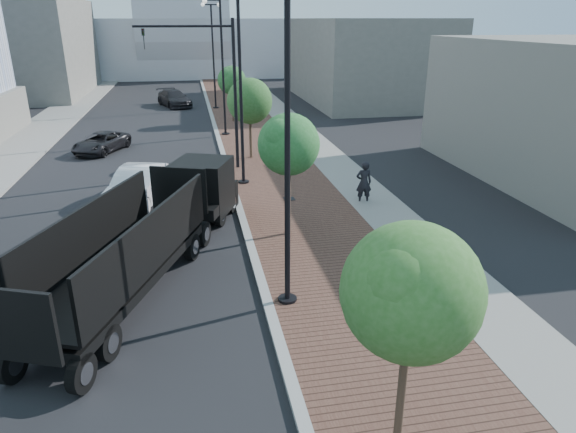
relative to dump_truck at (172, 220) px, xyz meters
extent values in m
cube|color=#4C2D23|center=(6.28, 25.60, -1.18)|extent=(7.00, 140.00, 0.12)
cube|color=slate|center=(8.98, 25.60, -1.17)|extent=(2.40, 140.00, 0.13)
cube|color=gray|center=(2.78, 25.60, -1.17)|extent=(0.30, 140.00, 0.14)
cube|color=slate|center=(-10.22, 25.60, -1.18)|extent=(4.00, 140.00, 0.12)
cube|color=black|center=(1.22, 3.09, 0.21)|extent=(2.79, 2.84, 2.22)
cube|color=black|center=(1.77, 4.49, -0.51)|extent=(2.06, 1.15, 1.11)
cube|color=black|center=(0.67, 1.70, -0.34)|extent=(2.23, 1.42, 0.43)
cube|color=black|center=(-1.35, -3.42, -0.34)|extent=(4.78, 8.04, 0.30)
cube|color=black|center=(-1.35, -3.42, 0.00)|extent=(4.86, 8.07, 0.10)
cube|color=black|center=(-2.34, -3.03, 0.85)|extent=(2.97, 7.33, 1.70)
cube|color=black|center=(-0.36, -3.81, 0.85)|extent=(2.97, 7.33, 1.70)
cube|color=black|center=(-3.02, -7.64, 0.85)|extent=(2.02, 0.88, 1.70)
cube|color=black|center=(0.32, 0.80, 0.85)|extent=(2.02, 0.88, 1.70)
cylinder|color=black|center=(0.17, 2.86, -0.77)|extent=(0.58, 0.97, 0.94)
cylinder|color=silver|center=(0.17, 2.86, -0.77)|extent=(0.46, 0.58, 0.51)
cylinder|color=black|center=(1.83, 2.20, -0.77)|extent=(0.58, 0.97, 0.94)
cylinder|color=silver|center=(1.83, 2.20, -0.77)|extent=(0.46, 0.58, 0.51)
cylinder|color=black|center=(0.76, 4.35, -0.77)|extent=(0.58, 0.97, 0.94)
cylinder|color=silver|center=(0.76, 4.35, -0.77)|extent=(0.46, 0.58, 0.51)
cylinder|color=black|center=(2.42, 3.69, -0.77)|extent=(0.58, 0.97, 0.94)
cylinder|color=silver|center=(2.42, 3.69, -0.77)|extent=(0.46, 0.58, 0.51)
cylinder|color=black|center=(-3.58, -6.63, -0.77)|extent=(0.58, 0.97, 0.94)
cylinder|color=silver|center=(-3.58, -6.63, -0.77)|extent=(0.46, 0.58, 0.51)
cylinder|color=black|center=(-1.91, -7.28, -0.77)|extent=(0.58, 0.97, 0.94)
cylinder|color=silver|center=(-1.91, -7.28, -0.77)|extent=(0.46, 0.58, 0.51)
cylinder|color=black|center=(-3.14, -5.51, -0.77)|extent=(0.58, 0.97, 0.94)
cylinder|color=silver|center=(-3.14, -5.51, -0.77)|extent=(0.46, 0.58, 0.51)
cylinder|color=black|center=(-1.47, -6.17, -0.77)|extent=(0.58, 0.97, 0.94)
cylinder|color=silver|center=(-1.47, -6.17, -0.77)|extent=(0.46, 0.58, 0.51)
cylinder|color=black|center=(-1.01, -0.12, -0.77)|extent=(0.58, 0.97, 0.94)
cylinder|color=silver|center=(-1.01, -0.12, -0.77)|extent=(0.46, 0.58, 0.51)
cylinder|color=black|center=(0.66, -0.77, -0.77)|extent=(0.58, 0.97, 0.94)
cylinder|color=silver|center=(0.66, -0.77, -0.77)|extent=(0.46, 0.58, 0.51)
cylinder|color=black|center=(-0.57, 1.00, -0.77)|extent=(0.58, 0.97, 0.94)
cylinder|color=silver|center=(-0.57, 1.00, -0.77)|extent=(0.46, 0.58, 0.51)
cylinder|color=black|center=(1.10, 0.34, -0.77)|extent=(0.58, 0.97, 0.94)
cylinder|color=silver|center=(1.10, 0.34, -0.77)|extent=(0.46, 0.58, 0.51)
imported|color=white|center=(-1.60, 5.60, -0.40)|extent=(3.11, 5.41, 1.69)
imported|color=black|center=(-4.74, 16.23, -0.63)|extent=(3.67, 4.84, 1.22)
imported|color=black|center=(-0.46, 34.06, -0.47)|extent=(3.80, 5.69, 1.53)
imported|color=black|center=(8.45, 3.69, -0.24)|extent=(0.76, 0.52, 2.00)
cylinder|color=black|center=(3.38, -4.40, -1.14)|extent=(0.56, 0.56, 0.20)
cylinder|color=black|center=(3.38, -4.40, 3.38)|extent=(0.16, 0.16, 9.00)
cylinder|color=black|center=(3.38, 7.60, -1.14)|extent=(0.56, 0.56, 0.20)
cylinder|color=black|center=(3.38, 7.60, 3.38)|extent=(0.16, 0.16, 9.00)
cylinder|color=black|center=(3.38, 19.60, -1.14)|extent=(0.56, 0.56, 0.20)
cylinder|color=black|center=(3.38, 19.60, 3.38)|extent=(0.16, 0.16, 9.00)
cylinder|color=black|center=(2.88, 19.60, 7.88)|extent=(1.00, 0.10, 0.10)
sphere|color=silver|center=(2.38, 19.60, 7.81)|extent=(0.32, 0.32, 0.32)
cylinder|color=black|center=(3.38, 31.60, -1.14)|extent=(0.56, 0.56, 0.20)
cylinder|color=black|center=(3.38, 31.60, 3.38)|extent=(0.16, 0.16, 9.00)
cylinder|color=black|center=(3.38, 31.60, 7.88)|extent=(1.40, 0.10, 0.10)
sphere|color=silver|center=(2.68, 31.60, 7.88)|extent=(0.32, 0.32, 0.32)
sphere|color=silver|center=(4.08, 31.60, 7.88)|extent=(0.32, 0.32, 0.32)
cylinder|color=black|center=(3.38, 10.60, 2.76)|extent=(0.18, 0.18, 8.00)
cylinder|color=black|center=(0.88, 10.60, 6.36)|extent=(5.00, 0.12, 0.12)
imported|color=black|center=(-1.12, 10.60, 5.76)|extent=(0.16, 0.20, 1.00)
cylinder|color=#382619|center=(4.38, -10.40, 0.45)|extent=(0.16, 0.16, 3.37)
sphere|color=#2D5F20|center=(4.38, -10.40, 2.37)|extent=(2.45, 2.45, 2.45)
sphere|color=#2D5F20|center=(4.78, -10.10, 2.13)|extent=(1.72, 1.72, 1.72)
sphere|color=#2D5F20|center=(4.08, -10.70, 2.71)|extent=(1.47, 1.47, 1.47)
cylinder|color=#382619|center=(4.38, 0.60, 0.47)|extent=(0.16, 0.16, 3.41)
sphere|color=#205F24|center=(4.38, 0.60, 2.41)|extent=(2.29, 2.29, 2.29)
sphere|color=#205F24|center=(4.78, 0.90, 2.17)|extent=(1.61, 1.61, 1.61)
sphere|color=#205F24|center=(4.08, 0.30, 2.75)|extent=(1.38, 1.38, 1.38)
cylinder|color=#382619|center=(4.38, 12.60, 0.39)|extent=(0.16, 0.16, 3.25)
sphere|color=#23511C|center=(4.38, 12.60, 2.25)|extent=(2.65, 2.65, 2.65)
sphere|color=#23511C|center=(4.78, 12.90, 2.01)|extent=(1.85, 1.85, 1.85)
sphere|color=#23511C|center=(4.08, 12.30, 2.57)|extent=(1.59, 1.59, 1.59)
cylinder|color=#382619|center=(4.38, 24.60, 0.34)|extent=(0.16, 0.16, 3.16)
sphere|color=#1B4F1C|center=(4.38, 24.60, 2.14)|extent=(2.26, 2.26, 2.26)
sphere|color=#1B4F1C|center=(4.78, 24.90, 1.92)|extent=(1.58, 1.58, 1.58)
sphere|color=#1B4F1C|center=(4.08, 24.30, 2.46)|extent=(1.36, 1.36, 1.36)
cube|color=#ABAEB6|center=(0.78, 70.60, 2.76)|extent=(50.00, 28.00, 8.00)
cube|color=#626059|center=(-17.22, 45.60, 3.76)|extent=(14.00, 20.00, 10.00)
cube|color=#5F5D56|center=(18.78, 35.60, 2.76)|extent=(12.00, 22.00, 8.00)
cube|color=black|center=(5.18, -6.40, -1.11)|extent=(0.50, 0.50, 0.02)
cube|color=black|center=(5.18, 4.60, -1.11)|extent=(0.50, 0.50, 0.02)
camera|label=1|loc=(0.88, -17.53, 6.70)|focal=32.02mm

